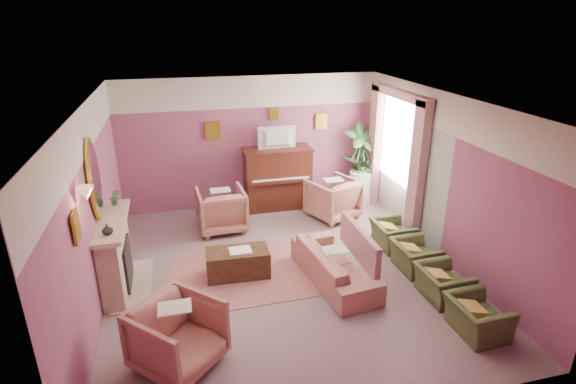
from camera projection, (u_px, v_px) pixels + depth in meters
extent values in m
cube|color=gray|center=(284.00, 272.00, 7.39)|extent=(5.50, 6.00, 0.01)
cube|color=white|center=(284.00, 102.00, 6.36)|extent=(5.50, 6.00, 0.01)
cube|color=#724361|center=(251.00, 143.00, 9.58)|extent=(5.50, 0.02, 2.80)
cube|color=#724361|center=(360.00, 309.00, 4.17)|extent=(5.50, 0.02, 2.80)
cube|color=#724361|center=(93.00, 211.00, 6.26)|extent=(0.02, 6.00, 2.80)
cube|color=#724361|center=(444.00, 178.00, 7.50)|extent=(0.02, 6.00, 2.80)
cube|color=beige|center=(250.00, 92.00, 9.18)|extent=(5.50, 0.01, 0.65)
cube|color=#A4A89E|center=(404.00, 172.00, 8.79)|extent=(0.01, 3.00, 2.15)
cube|color=tan|center=(115.00, 256.00, 6.79)|extent=(0.30, 1.40, 1.10)
cube|color=black|center=(123.00, 264.00, 6.86)|extent=(0.18, 0.72, 0.68)
cube|color=#FB5B06|center=(128.00, 274.00, 6.94)|extent=(0.06, 0.54, 0.10)
cube|color=tan|center=(112.00, 222.00, 6.58)|extent=(0.40, 1.55, 0.07)
cube|color=tan|center=(133.00, 284.00, 7.03)|extent=(0.55, 1.50, 0.02)
ellipsoid|color=gold|center=(94.00, 179.00, 6.30)|extent=(0.04, 0.72, 1.20)
ellipsoid|color=white|center=(96.00, 179.00, 6.31)|extent=(0.01, 0.60, 1.06)
cone|color=#F6927D|center=(86.00, 193.00, 5.31)|extent=(0.20, 0.20, 0.16)
cube|color=#411B10|center=(278.00, 179.00, 9.69)|extent=(1.40, 0.60, 1.30)
cube|color=#411B10|center=(281.00, 181.00, 9.34)|extent=(1.30, 0.12, 0.06)
cube|color=silver|center=(281.00, 179.00, 9.33)|extent=(1.20, 0.08, 0.02)
cube|color=#411B10|center=(277.00, 149.00, 9.44)|extent=(1.45, 0.65, 0.04)
imported|color=black|center=(278.00, 136.00, 9.29)|extent=(0.80, 0.12, 0.48)
cube|color=gold|center=(213.00, 131.00, 9.25)|extent=(0.30, 0.03, 0.38)
cube|color=gold|center=(321.00, 122.00, 9.76)|extent=(0.26, 0.03, 0.34)
cube|color=gold|center=(274.00, 114.00, 9.44)|extent=(0.22, 0.03, 0.26)
cube|color=gold|center=(76.00, 227.00, 5.07)|extent=(0.03, 0.28, 0.36)
cube|color=white|center=(399.00, 138.00, 8.78)|extent=(0.03, 1.40, 1.80)
cube|color=#A86A71|center=(417.00, 173.00, 8.08)|extent=(0.16, 0.34, 2.60)
cube|color=#A86A71|center=(375.00, 146.00, 9.74)|extent=(0.16, 0.34, 2.60)
cube|color=#A86A71|center=(400.00, 94.00, 8.44)|extent=(0.16, 2.20, 0.16)
imported|color=#325E30|center=(115.00, 197.00, 7.02)|extent=(0.16, 0.16, 0.28)
imported|color=beige|center=(107.00, 230.00, 6.09)|extent=(0.16, 0.16, 0.16)
cube|color=#9D5754|center=(252.00, 273.00, 7.34)|extent=(2.54, 1.86, 0.01)
cube|color=#3F2816|center=(238.00, 263.00, 7.22)|extent=(1.02, 0.54, 0.45)
cube|color=white|center=(240.00, 250.00, 7.15)|extent=(0.35, 0.28, 0.01)
imported|color=#B37563|center=(335.00, 259.00, 7.04)|extent=(0.63, 1.88, 0.76)
cube|color=#A86A71|center=(359.00, 243.00, 7.05)|extent=(0.09, 1.42, 0.52)
imported|color=#B37563|center=(221.00, 207.00, 8.71)|extent=(0.89, 0.89, 0.93)
imported|color=#B37563|center=(333.00, 196.00, 9.25)|extent=(0.89, 0.89, 0.93)
imported|color=#B37563|center=(177.00, 333.00, 5.27)|extent=(0.89, 0.89, 0.93)
imported|color=#48532B|center=(478.00, 312.00, 5.88)|extent=(0.52, 0.75, 0.64)
imported|color=#48532B|center=(443.00, 279.00, 6.62)|extent=(0.52, 0.75, 0.64)
imported|color=#48532B|center=(415.00, 252.00, 7.35)|extent=(0.52, 0.75, 0.64)
imported|color=#48532B|center=(392.00, 231.00, 8.09)|extent=(0.52, 0.75, 0.64)
cylinder|color=silver|center=(361.00, 186.00, 10.10)|extent=(0.52, 0.52, 0.70)
imported|color=#325E30|center=(362.00, 164.00, 9.91)|extent=(0.30, 0.30, 0.34)
imported|color=#325E30|center=(369.00, 167.00, 9.86)|extent=(0.16, 0.16, 0.28)
cylinder|color=brown|center=(358.00, 193.00, 10.23)|extent=(0.34, 0.34, 0.34)
imported|color=#325E30|center=(361.00, 155.00, 9.90)|extent=(0.76, 0.76, 1.44)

